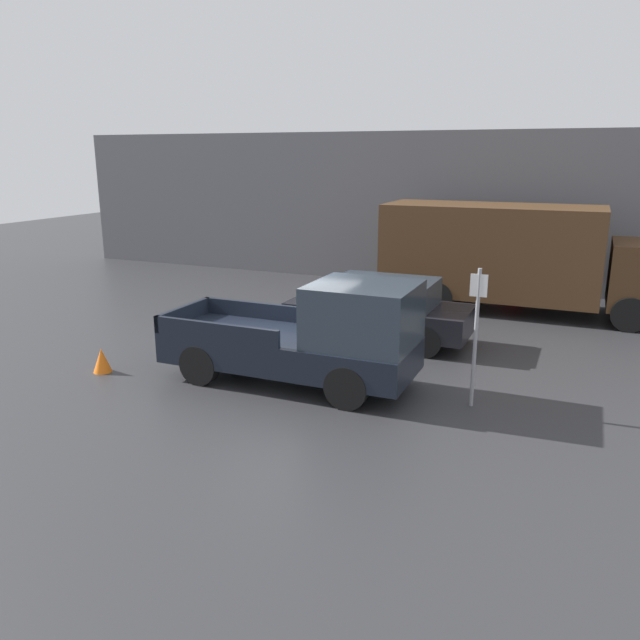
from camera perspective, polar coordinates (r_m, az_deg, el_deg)
ground_plane at (r=13.36m, az=-3.01°, el=-4.66°), size 60.00×60.00×0.00m
building_wall at (r=22.20m, az=8.74°, el=9.99°), size 28.00×0.15×5.23m
pickup_truck at (r=12.22m, az=-0.64°, el=-1.60°), size 5.08×1.93×2.15m
car at (r=15.29m, az=5.57°, el=0.99°), size 4.43×1.85×1.57m
delivery_truck at (r=18.95m, az=17.26°, el=5.72°), size 8.04×2.52×3.06m
parking_sign at (r=11.43m, az=14.07°, el=-0.95°), size 0.30×0.07×2.56m
newspaper_box at (r=21.54m, az=17.50°, el=3.78°), size 0.45×0.40×1.12m
traffic_cone at (r=13.98m, az=-19.31°, el=-3.49°), size 0.39×0.39×0.52m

